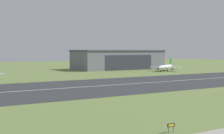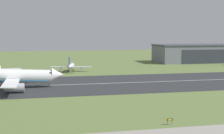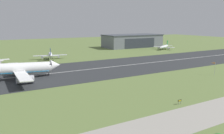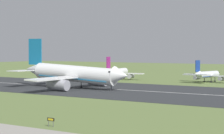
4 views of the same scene
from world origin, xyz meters
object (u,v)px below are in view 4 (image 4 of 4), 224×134
object	(u,v)px
airplane_parked_east	(117,72)
runway_sign	(51,120)
airplane_landing	(74,74)
airplane_parked_west	(208,75)

from	to	relation	value
airplane_parked_east	runway_sign	distance (m)	120.31
airplane_landing	airplane_parked_east	bearing A→B (deg)	104.09
airplane_landing	airplane_parked_west	size ratio (longest dim) A/B	1.91
airplane_landing	airplane_parked_east	xyz separation A→B (m)	(-11.44, 45.56, -1.61)
airplane_landing	airplane_parked_east	size ratio (longest dim) A/B	1.89
airplane_landing	airplane_parked_west	distance (m)	58.91
airplane_parked_west	airplane_parked_east	size ratio (longest dim) A/B	0.99
airplane_landing	airplane_parked_east	world-z (taller)	airplane_landing
airplane_parked_west	runway_sign	distance (m)	114.16
airplane_parked_west	airplane_landing	bearing A→B (deg)	-118.84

